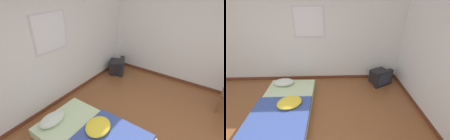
# 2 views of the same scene
# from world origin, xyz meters

# --- Properties ---
(wall_back) EXTENTS (7.81, 0.08, 2.60)m
(wall_back) POSITION_xyz_m (0.00, 2.46, 1.29)
(wall_back) COLOR white
(wall_back) RESTS_ON ground_plane
(wall_right) EXTENTS (0.08, 7.26, 2.60)m
(wall_right) POSITION_xyz_m (2.74, 0.00, 1.29)
(wall_right) COLOR white
(wall_right) RESTS_ON ground_plane
(mattress_bed) EXTENTS (1.19, 2.03, 0.34)m
(mattress_bed) POSITION_xyz_m (-0.32, 1.02, 0.13)
(mattress_bed) COLOR beige
(mattress_bed) RESTS_ON ground_plane
(crt_tv) EXTENTS (0.64, 0.60, 0.46)m
(crt_tv) POSITION_xyz_m (2.13, 2.08, 0.22)
(crt_tv) COLOR black
(crt_tv) RESTS_ON ground_plane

